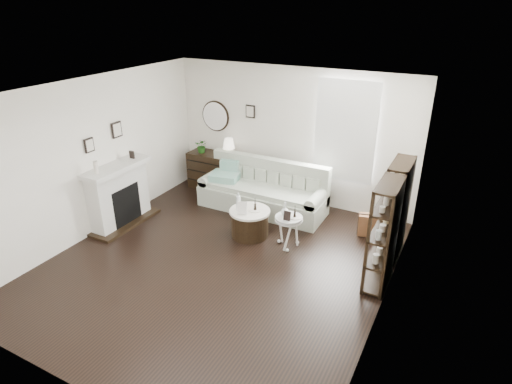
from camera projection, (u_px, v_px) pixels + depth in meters
The scene contains 18 objects.
room at pixel (326, 129), 8.00m from camera, with size 5.50×5.50×5.50m.
fireplace at pixel (120, 197), 7.79m from camera, with size 0.50×1.40×1.84m.
shelf_unit_far at pixel (396, 210), 6.73m from camera, with size 0.30×0.80×1.60m.
shelf_unit_near at pixel (383, 235), 6.00m from camera, with size 0.30×0.80×1.60m.
sofa at pixel (264, 193), 8.45m from camera, with size 2.50×0.86×0.97m.
quilt at pixel (225, 177), 8.59m from camera, with size 0.55×0.45×0.14m, color #238367.
suitcase at pixel (375, 226), 7.51m from camera, with size 0.59×0.20×0.39m, color brown.
dresser at pixel (216, 171), 9.31m from camera, with size 1.19×0.51×0.80m.
table_lamp at pixel (229, 148), 8.92m from camera, with size 0.25×0.25×0.40m, color #EEE1C8, non-canonical shape.
potted_plant at pixel (202, 146), 9.17m from camera, with size 0.28×0.24×0.31m, color #215618.
drum_table at pixel (250, 223), 7.49m from camera, with size 0.71×0.71×0.49m.
pedestal_table at pixel (289, 219), 7.04m from camera, with size 0.46×0.46×0.56m.
eiffel_drum at pixel (255, 205), 7.35m from camera, with size 0.12×0.12×0.21m, color black, non-canonical shape.
bottle_drum at pixel (238, 202), 7.33m from camera, with size 0.08×0.08×0.33m, color silver.
card_frame_drum at pixel (242, 208), 7.22m from camera, with size 0.17×0.01×0.22m, color white.
eiffel_ped at pixel (295, 212), 6.97m from camera, with size 0.11×0.11×0.19m, color black, non-canonical shape.
flask_ped at pixel (285, 209), 7.02m from camera, with size 0.13×0.13×0.24m, color silver, non-canonical shape.
card_frame_ped at pixel (287, 216), 6.88m from camera, with size 0.12×0.01×0.16m, color black.
Camera 1 is at (3.16, -4.80, 3.83)m, focal length 30.00 mm.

